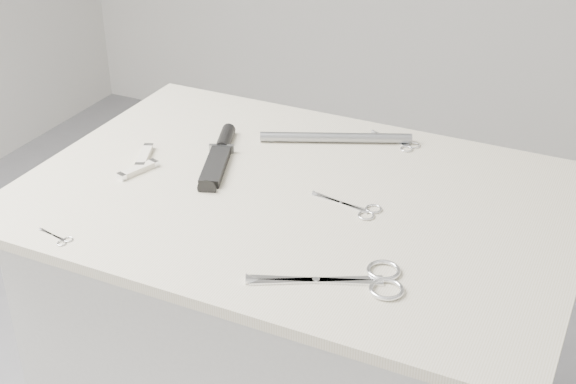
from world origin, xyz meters
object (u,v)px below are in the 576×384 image
at_px(sheathed_knife, 220,153).
at_px(pocket_knife_a, 138,170).
at_px(embroidery_scissors_b, 401,144).
at_px(metal_rail, 336,138).
at_px(embroidery_scissors_a, 358,208).
at_px(tiny_scissors, 58,238).
at_px(large_shears, 360,280).
at_px(pocket_knife_b, 144,156).

xyz_separation_m(sheathed_knife, pocket_knife_a, (-0.11, -0.12, -0.00)).
relative_size(embroidery_scissors_b, metal_rail, 0.36).
bearing_deg(embroidery_scissors_a, tiny_scissors, -134.88).
distance_m(tiny_scissors, metal_rail, 0.60).
bearing_deg(sheathed_knife, large_shears, -144.07).
height_order(embroidery_scissors_a, metal_rail, metal_rail).
distance_m(embroidery_scissors_a, tiny_scissors, 0.51).
xyz_separation_m(large_shears, embroidery_scissors_a, (-0.08, 0.20, -0.00)).
height_order(sheathed_knife, pocket_knife_a, sheathed_knife).
bearing_deg(embroidery_scissors_a, embroidery_scissors_b, 101.51).
bearing_deg(metal_rail, tiny_scissors, -117.47).
bearing_deg(tiny_scissors, sheathed_knife, 86.12).
height_order(embroidery_scissors_b, tiny_scissors, same).
bearing_deg(pocket_knife_a, embroidery_scissors_a, -64.66).
distance_m(embroidery_scissors_a, metal_rail, 0.27).
xyz_separation_m(tiny_scissors, metal_rail, (0.28, 0.53, 0.01)).
distance_m(sheathed_knife, pocket_knife_a, 0.16).
bearing_deg(pocket_knife_b, large_shears, -133.07).
xyz_separation_m(embroidery_scissors_b, pocket_knife_a, (-0.41, -0.33, 0.00)).
relative_size(large_shears, embroidery_scissors_b, 2.07).
bearing_deg(large_shears, tiny_scissors, 166.84).
distance_m(pocket_knife_a, pocket_knife_b, 0.06).
xyz_separation_m(large_shears, pocket_knife_b, (-0.53, 0.20, 0.00)).
relative_size(large_shears, metal_rail, 0.75).
height_order(large_shears, tiny_scissors, large_shears).
distance_m(large_shears, metal_rail, 0.48).
bearing_deg(pocket_knife_b, embroidery_scissors_a, -112.45).
bearing_deg(large_shears, pocket_knife_a, 138.94).
relative_size(large_shears, pocket_knife_a, 2.65).
xyz_separation_m(large_shears, tiny_scissors, (-0.49, -0.10, -0.00)).
height_order(tiny_scissors, sheathed_knife, sheathed_knife).
xyz_separation_m(embroidery_scissors_a, tiny_scissors, (-0.41, -0.30, -0.00)).
height_order(embroidery_scissors_a, tiny_scissors, same).
distance_m(embroidery_scissors_b, tiny_scissors, 0.70).
bearing_deg(sheathed_knife, pocket_knife_b, 98.37).
relative_size(sheathed_knife, metal_rail, 0.77).
height_order(tiny_scissors, metal_rail, metal_rail).
xyz_separation_m(pocket_knife_b, metal_rail, (0.31, 0.23, 0.00)).
bearing_deg(pocket_knife_a, large_shears, -87.73).
distance_m(large_shears, pocket_knife_b, 0.56).
distance_m(large_shears, embroidery_scissors_a, 0.21).
bearing_deg(large_shears, sheathed_knife, 121.04).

